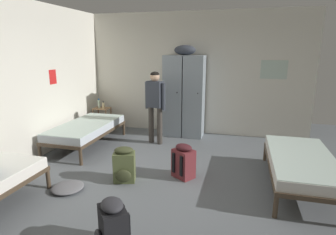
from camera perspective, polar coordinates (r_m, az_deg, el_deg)
The scene contains 13 objects.
ground_plane at distance 4.42m, azimuth -0.93°, elevation -12.88°, with size 8.63×8.63×0.00m, color slate.
room_backdrop at distance 5.69m, azimuth -10.04°, elevation 7.83°, with size 5.19×5.46×2.82m.
locker_bank at distance 6.42m, azimuth 3.36°, elevation 4.73°, with size 0.90×0.55×2.07m.
shelf_unit at distance 7.12m, azimuth -13.30°, elevation 0.16°, with size 0.38×0.30×0.57m.
bed_right at distance 4.54m, azimuth 25.61°, elevation -8.32°, with size 0.90×1.90×0.49m.
bed_left_rear at distance 6.02m, azimuth -16.34°, elevation -2.17°, with size 0.90×1.90×0.49m.
person_traveler at distance 5.85m, azimuth -2.65°, elevation 3.40°, with size 0.47×0.27×1.54m.
water_bottle at distance 7.10m, azimuth -13.94°, elevation 2.79°, with size 0.06×0.06×0.22m.
lotion_bottle at distance 6.99m, azimuth -13.08°, elevation 2.45°, with size 0.06×0.06×0.17m.
backpack_maroon at distance 4.45m, azimuth 3.28°, elevation -8.99°, with size 0.41×0.41×0.55m.
backpack_olive at distance 4.37m, azimuth -8.94°, elevation -9.63°, with size 0.37×0.39×0.55m.
backpack_black at distance 3.05m, azimuth -11.36°, elevation -21.02°, with size 0.42×0.41×0.55m.
clothes_pile_grey at distance 4.40m, azimuth -19.85°, elevation -13.26°, with size 0.46×0.46×0.08m.
Camera 1 is at (1.09, -3.79, 1.99)m, focal length 29.80 mm.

